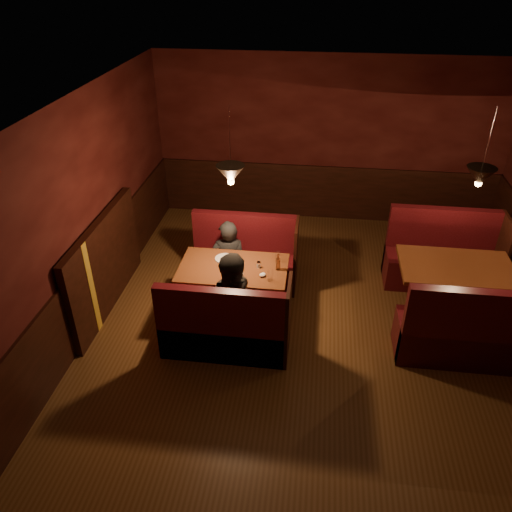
# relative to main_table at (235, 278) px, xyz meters

# --- Properties ---
(room) EXTENTS (6.02, 7.02, 2.92)m
(room) POSITION_rel_main_table_xyz_m (0.87, -0.35, 0.47)
(room) COLOR brown
(room) RESTS_ON ground
(main_table) EXTENTS (1.41, 0.86, 0.99)m
(main_table) POSITION_rel_main_table_xyz_m (0.00, 0.00, 0.00)
(main_table) COLOR #632911
(main_table) RESTS_ON ground
(main_bench_far) EXTENTS (1.55, 0.56, 1.06)m
(main_bench_far) POSITION_rel_main_table_xyz_m (0.02, 0.80, -0.25)
(main_bench_far) COLOR #55131B
(main_bench_far) RESTS_ON ground
(main_bench_near) EXTENTS (1.55, 0.56, 1.06)m
(main_bench_near) POSITION_rel_main_table_xyz_m (0.02, -0.80, -0.25)
(main_bench_near) COLOR #55131B
(main_bench_near) RESTS_ON ground
(second_table) EXTENTS (1.44, 0.92, 0.81)m
(second_table) POSITION_rel_main_table_xyz_m (2.86, 0.31, 0.02)
(second_table) COLOR #632911
(second_table) RESTS_ON ground
(second_bench_far) EXTENTS (1.60, 0.60, 1.14)m
(second_bench_far) POSITION_rel_main_table_xyz_m (2.89, 1.18, -0.22)
(second_bench_far) COLOR #55131B
(second_bench_far) RESTS_ON ground
(second_bench_near) EXTENTS (1.60, 0.60, 1.14)m
(second_bench_near) POSITION_rel_main_table_xyz_m (2.89, -0.55, -0.22)
(second_bench_near) COLOR #55131B
(second_bench_near) RESTS_ON ground
(diner_a) EXTENTS (0.58, 0.44, 1.44)m
(diner_a) POSITION_rel_main_table_xyz_m (-0.20, 0.62, 0.14)
(diner_a) COLOR black
(diner_a) RESTS_ON ground
(diner_b) EXTENTS (0.94, 0.82, 1.63)m
(diner_b) POSITION_rel_main_table_xyz_m (0.12, -0.58, 0.23)
(diner_b) COLOR black
(diner_b) RESTS_ON ground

